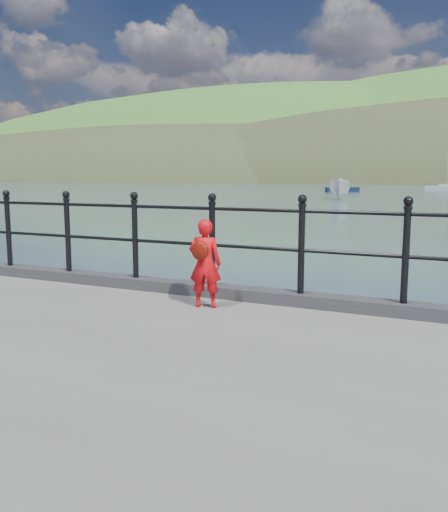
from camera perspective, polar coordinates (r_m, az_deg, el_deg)
The scene contains 7 objects.
ground at distance 7.81m, azimuth -4.71°, elevation -10.74°, with size 600.00×600.00×0.00m, color #2D4251.
kerb at distance 7.40m, azimuth -5.40°, elevation -3.20°, with size 60.00×0.30×0.15m, color #28282B.
railing at distance 7.29m, azimuth -5.48°, elevation 2.58°, with size 18.11×0.11×1.20m.
child at distance 6.44m, azimuth -2.03°, elevation -0.72°, with size 0.44×0.36×1.06m.
launch_white at distance 59.35m, azimuth 12.10°, elevation 6.91°, with size 2.20×5.84×2.25m, color white.
sailboat_left at distance 88.22m, azimuth 12.33°, elevation 6.85°, with size 5.22×4.00×7.43m.
sailboat_deep at distance 102.91m, azimuth 22.35°, elevation 6.62°, with size 7.10×4.37×9.99m.
Camera 1 is at (3.72, -6.38, 2.57)m, focal length 38.00 mm.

